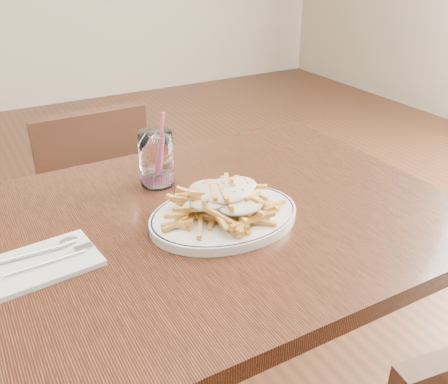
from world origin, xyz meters
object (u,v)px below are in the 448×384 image
chair_far (93,198)px  loaded_fries (224,196)px  table (189,251)px  fries_plate (224,216)px  water_glass (157,162)px

chair_far → loaded_fries: (0.09, -0.81, 0.36)m
loaded_fries → table: bearing=148.5°
chair_far → loaded_fries: loaded_fries is taller
table → chair_far: (-0.02, 0.77, -0.22)m
table → loaded_fries: bearing=-31.5°
fries_plate → water_glass: (-0.05, 0.24, 0.05)m
fries_plate → water_glass: water_glass is taller
fries_plate → water_glass: size_ratio=1.88×
fries_plate → loaded_fries: bearing=0.0°
chair_far → water_glass: (0.03, -0.57, 0.36)m
table → water_glass: water_glass is taller
chair_far → loaded_fries: size_ratio=2.75×
table → fries_plate: (0.07, -0.04, 0.09)m
table → fries_plate: fries_plate is taller
table → loaded_fries: size_ratio=4.12×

